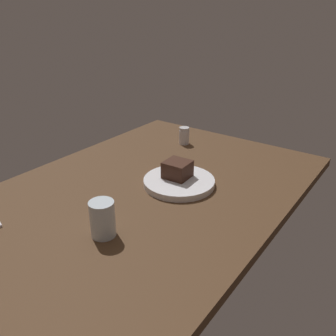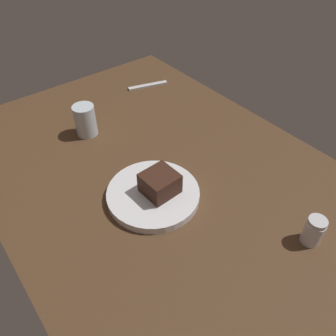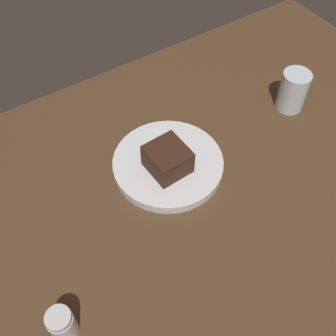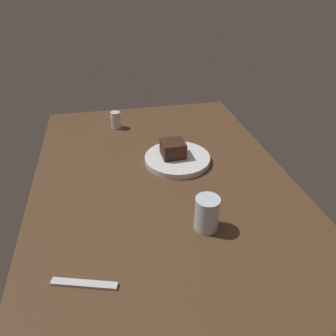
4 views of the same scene
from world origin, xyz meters
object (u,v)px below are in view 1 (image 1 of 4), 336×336
chocolate_cake_slice (177,169)px  salt_shaker (184,136)px  dessert_plate (179,182)px  water_glass (103,219)px

chocolate_cake_slice → salt_shaker: (31.30, 18.15, -1.33)cm
salt_shaker → dessert_plate: bearing=-148.8°
chocolate_cake_slice → water_glass: bearing=-177.8°
chocolate_cake_slice → water_glass: 35.36cm
dessert_plate → salt_shaker: bearing=31.2°
dessert_plate → chocolate_cake_slice: (1.02, 1.41, 3.81)cm
dessert_plate → chocolate_cake_slice: 4.19cm
chocolate_cake_slice → salt_shaker: chocolate_cake_slice is taller
salt_shaker → water_glass: bearing=-163.7°
dessert_plate → chocolate_cake_slice: bearing=54.2°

